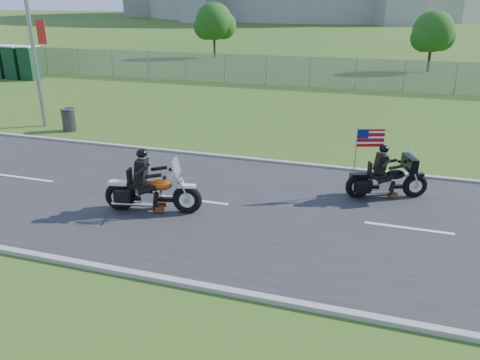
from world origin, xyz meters
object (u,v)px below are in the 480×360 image
(porta_toilet_b, at_px, (14,63))
(motorcycle_follow, at_px, (387,180))
(motorcycle_lead, at_px, (151,193))
(porta_toilet_a, at_px, (30,64))
(trash_can, at_px, (69,120))

(porta_toilet_b, xyz_separation_m, motorcycle_follow, (26.77, -15.04, -0.59))
(motorcycle_lead, bearing_deg, motorcycle_follow, 14.39)
(porta_toilet_a, relative_size, porta_toilet_b, 1.00)
(motorcycle_follow, bearing_deg, trash_can, 145.66)
(porta_toilet_a, height_order, motorcycle_lead, porta_toilet_a)
(motorcycle_follow, bearing_deg, motorcycle_lead, -173.65)
(motorcycle_follow, xyz_separation_m, trash_can, (-13.72, 3.65, -0.07))
(trash_can, bearing_deg, porta_toilet_a, 135.65)
(motorcycle_lead, xyz_separation_m, motorcycle_follow, (6.14, 2.97, -0.02))
(motorcycle_follow, bearing_deg, porta_toilet_b, 131.22)
(porta_toilet_b, distance_m, motorcycle_lead, 27.39)
(porta_toilet_b, xyz_separation_m, trash_can, (13.05, -11.39, -0.66))
(porta_toilet_b, height_order, trash_can, porta_toilet_b)
(motorcycle_lead, bearing_deg, trash_can, 127.44)
(motorcycle_lead, distance_m, motorcycle_follow, 6.82)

